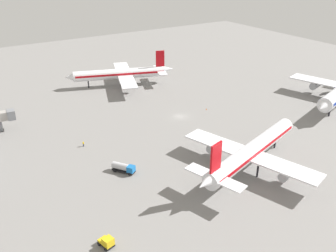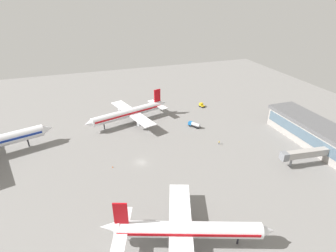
{
  "view_description": "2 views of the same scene",
  "coord_description": "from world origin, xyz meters",
  "px_view_note": "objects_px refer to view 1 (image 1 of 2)",
  "views": [
    {
      "loc": [
        97.64,
        -67.01,
        52.87
      ],
      "look_at": [
        15.89,
        -15.2,
        6.53
      ],
      "focal_mm": 39.0,
      "sensor_mm": 36.0,
      "label": 1
    },
    {
      "loc": [
        -87.71,
        17.91,
        62.51
      ],
      "look_at": [
        14.91,
        -16.53,
        6.7
      ],
      "focal_mm": 28.25,
      "sensor_mm": 36.0,
      "label": 2
    }
  ],
  "objects_px": {
    "airplane_distant": "(121,74)",
    "fuel_truck": "(123,168)",
    "baggage_tug": "(107,242)",
    "ground_crew_worker": "(83,144)",
    "airplane_taxiing": "(252,151)",
    "safety_cone_near_gate": "(206,109)"
  },
  "relations": [
    {
      "from": "ground_crew_worker",
      "to": "safety_cone_near_gate",
      "type": "height_order",
      "value": "ground_crew_worker"
    },
    {
      "from": "airplane_taxiing",
      "to": "airplane_distant",
      "type": "bearing_deg",
      "value": 72.86
    },
    {
      "from": "airplane_taxiing",
      "to": "ground_crew_worker",
      "type": "relative_size",
      "value": 28.03
    },
    {
      "from": "airplane_taxiing",
      "to": "fuel_truck",
      "type": "xyz_separation_m",
      "value": [
        -16.4,
        -29.92,
        -3.91
      ]
    },
    {
      "from": "airplane_distant",
      "to": "baggage_tug",
      "type": "xyz_separation_m",
      "value": [
        86.34,
        -45.06,
        -4.05
      ]
    },
    {
      "from": "airplane_taxiing",
      "to": "baggage_tug",
      "type": "bearing_deg",
      "value": 171.27
    },
    {
      "from": "baggage_tug",
      "to": "ground_crew_worker",
      "type": "height_order",
      "value": "baggage_tug"
    },
    {
      "from": "baggage_tug",
      "to": "ground_crew_worker",
      "type": "xyz_separation_m",
      "value": [
        -42.07,
        10.85,
        -0.31
      ]
    },
    {
      "from": "airplane_taxiing",
      "to": "safety_cone_near_gate",
      "type": "xyz_separation_m",
      "value": [
        -38.19,
        14.66,
        -5.0
      ]
    },
    {
      "from": "airplane_distant",
      "to": "fuel_truck",
      "type": "relative_size",
      "value": 7.28
    },
    {
      "from": "airplane_taxiing",
      "to": "baggage_tug",
      "type": "xyz_separation_m",
      "value": [
        6.38,
        -44.68,
        -4.14
      ]
    },
    {
      "from": "fuel_truck",
      "to": "airplane_distant",
      "type": "bearing_deg",
      "value": 119.4
    },
    {
      "from": "fuel_truck",
      "to": "baggage_tug",
      "type": "relative_size",
      "value": 1.75
    },
    {
      "from": "fuel_truck",
      "to": "ground_crew_worker",
      "type": "relative_size",
      "value": 3.74
    },
    {
      "from": "airplane_distant",
      "to": "ground_crew_worker",
      "type": "bearing_deg",
      "value": 71.72
    },
    {
      "from": "airplane_taxiing",
      "to": "airplane_distant",
      "type": "xyz_separation_m",
      "value": [
        -79.96,
        0.39,
        -0.09
      ]
    },
    {
      "from": "airplane_distant",
      "to": "fuel_truck",
      "type": "distance_m",
      "value": 70.52
    },
    {
      "from": "baggage_tug",
      "to": "ground_crew_worker",
      "type": "distance_m",
      "value": 43.45
    },
    {
      "from": "baggage_tug",
      "to": "safety_cone_near_gate",
      "type": "relative_size",
      "value": 5.96
    },
    {
      "from": "airplane_distant",
      "to": "safety_cone_near_gate",
      "type": "distance_m",
      "value": 44.41
    },
    {
      "from": "fuel_truck",
      "to": "ground_crew_worker",
      "type": "distance_m",
      "value": 19.69
    },
    {
      "from": "airplane_taxiing",
      "to": "baggage_tug",
      "type": "distance_m",
      "value": 45.32
    }
  ]
}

